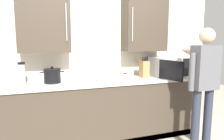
{
  "coord_description": "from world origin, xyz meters",
  "views": [
    {
      "loc": [
        -0.77,
        -1.87,
        1.47
      ],
      "look_at": [
        0.15,
        0.88,
        1.06
      ],
      "focal_mm": 32.41,
      "sensor_mm": 36.0,
      "label": 1
    }
  ],
  "objects_px": {
    "thermos_flask": "(22,73)",
    "fruit_bowl": "(123,76)",
    "stock_pot": "(52,76)",
    "wooden_spoon": "(101,80)",
    "microwave_oven": "(167,66)",
    "person_figure": "(204,79)",
    "knife_block": "(144,69)"
  },
  "relations": [
    {
      "from": "thermos_flask",
      "to": "fruit_bowl",
      "type": "bearing_deg",
      "value": 0.54
    },
    {
      "from": "stock_pot",
      "to": "wooden_spoon",
      "type": "bearing_deg",
      "value": -3.38
    },
    {
      "from": "microwave_oven",
      "to": "thermos_flask",
      "type": "distance_m",
      "value": 2.19
    },
    {
      "from": "person_figure",
      "to": "wooden_spoon",
      "type": "bearing_deg",
      "value": 150.3
    },
    {
      "from": "microwave_oven",
      "to": "knife_block",
      "type": "height_order",
      "value": "knife_block"
    },
    {
      "from": "wooden_spoon",
      "to": "thermos_flask",
      "type": "xyz_separation_m",
      "value": [
        -1.06,
        0.02,
        0.14
      ]
    },
    {
      "from": "fruit_bowl",
      "to": "thermos_flask",
      "type": "distance_m",
      "value": 1.42
    },
    {
      "from": "microwave_oven",
      "to": "fruit_bowl",
      "type": "relative_size",
      "value": 3.42
    },
    {
      "from": "fruit_bowl",
      "to": "person_figure",
      "type": "bearing_deg",
      "value": -40.37
    },
    {
      "from": "fruit_bowl",
      "to": "person_figure",
      "type": "height_order",
      "value": "person_figure"
    },
    {
      "from": "microwave_oven",
      "to": "knife_block",
      "type": "bearing_deg",
      "value": -179.16
    },
    {
      "from": "microwave_oven",
      "to": "thermos_flask",
      "type": "height_order",
      "value": "microwave_oven"
    },
    {
      "from": "stock_pot",
      "to": "thermos_flask",
      "type": "distance_m",
      "value": 0.38
    },
    {
      "from": "wooden_spoon",
      "to": "knife_block",
      "type": "relative_size",
      "value": 0.61
    },
    {
      "from": "stock_pot",
      "to": "thermos_flask",
      "type": "height_order",
      "value": "thermos_flask"
    },
    {
      "from": "fruit_bowl",
      "to": "thermos_flask",
      "type": "relative_size",
      "value": 0.79
    },
    {
      "from": "microwave_oven",
      "to": "person_figure",
      "type": "xyz_separation_m",
      "value": [
        0.08,
        -0.73,
        -0.08
      ]
    },
    {
      "from": "knife_block",
      "to": "person_figure",
      "type": "bearing_deg",
      "value": -55.19
    },
    {
      "from": "microwave_oven",
      "to": "fruit_bowl",
      "type": "height_order",
      "value": "microwave_oven"
    },
    {
      "from": "microwave_oven",
      "to": "wooden_spoon",
      "type": "distance_m",
      "value": 1.14
    },
    {
      "from": "fruit_bowl",
      "to": "knife_block",
      "type": "relative_size",
      "value": 0.73
    },
    {
      "from": "fruit_bowl",
      "to": "person_figure",
      "type": "xyz_separation_m",
      "value": [
        0.85,
        -0.72,
        0.03
      ]
    },
    {
      "from": "stock_pot",
      "to": "thermos_flask",
      "type": "xyz_separation_m",
      "value": [
        -0.38,
        -0.02,
        0.05
      ]
    },
    {
      "from": "stock_pot",
      "to": "wooden_spoon",
      "type": "xyz_separation_m",
      "value": [
        0.68,
        -0.04,
        -0.09
      ]
    },
    {
      "from": "stock_pot",
      "to": "wooden_spoon",
      "type": "relative_size",
      "value": 1.62
    },
    {
      "from": "fruit_bowl",
      "to": "wooden_spoon",
      "type": "height_order",
      "value": "fruit_bowl"
    },
    {
      "from": "wooden_spoon",
      "to": "knife_block",
      "type": "bearing_deg",
      "value": 2.37
    },
    {
      "from": "microwave_oven",
      "to": "person_figure",
      "type": "relative_size",
      "value": 0.5
    },
    {
      "from": "wooden_spoon",
      "to": "knife_block",
      "type": "distance_m",
      "value": 0.72
    },
    {
      "from": "knife_block",
      "to": "person_figure",
      "type": "height_order",
      "value": "person_figure"
    },
    {
      "from": "fruit_bowl",
      "to": "knife_block",
      "type": "bearing_deg",
      "value": -0.34
    },
    {
      "from": "knife_block",
      "to": "thermos_flask",
      "type": "distance_m",
      "value": 1.77
    }
  ]
}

